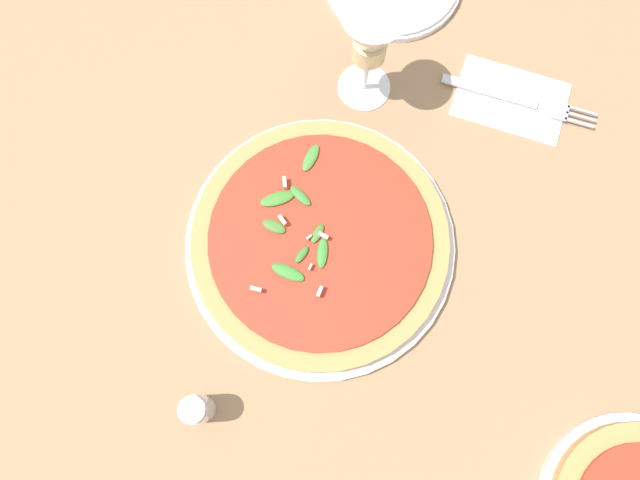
{
  "coord_description": "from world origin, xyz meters",
  "views": [
    {
      "loc": [
        0.08,
        -0.16,
        0.76
      ],
      "look_at": [
        0.04,
        0.03,
        0.03
      ],
      "focal_mm": 35.0,
      "sensor_mm": 36.0,
      "label": 1
    }
  ],
  "objects": [
    {
      "name": "ground_plane",
      "position": [
        0.0,
        0.0,
        0.0
      ],
      "size": [
        6.0,
        6.0,
        0.0
      ],
      "primitive_type": "plane",
      "color": "#9E7A56"
    },
    {
      "name": "pizza_arugula_main",
      "position": [
        0.04,
        0.03,
        0.02
      ],
      "size": [
        0.34,
        0.34,
        0.05
      ],
      "color": "white",
      "rests_on": "ground_plane"
    },
    {
      "name": "wine_glass",
      "position": [
        0.04,
        0.25,
        0.11
      ],
      "size": [
        0.08,
        0.08,
        0.17
      ],
      "color": "white",
      "rests_on": "ground_plane"
    },
    {
      "name": "napkin",
      "position": [
        0.23,
        0.28,
        0.0
      ],
      "size": [
        0.15,
        0.1,
        0.01
      ],
      "rotation": [
        0.0,
        0.0,
        -0.07
      ],
      "color": "white",
      "rests_on": "ground_plane"
    },
    {
      "name": "fork",
      "position": [
        0.24,
        0.28,
        0.01
      ],
      "size": [
        0.21,
        0.03,
        0.0
      ],
      "rotation": [
        0.0,
        0.0,
        -0.06
      ],
      "color": "silver",
      "rests_on": "ground_plane"
    },
    {
      "name": "shaker_pepper",
      "position": [
        -0.05,
        -0.2,
        0.03
      ],
      "size": [
        0.03,
        0.03,
        0.07
      ],
      "color": "silver",
      "rests_on": "ground_plane"
    }
  ]
}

